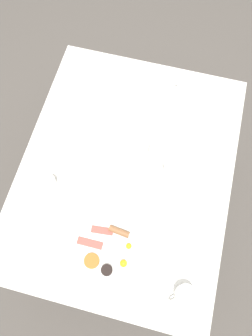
{
  "coord_description": "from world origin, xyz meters",
  "views": [
    {
      "loc": [
        -0.13,
        0.51,
        2.13
      ],
      "look_at": [
        0.0,
        0.0,
        0.77
      ],
      "focal_mm": 35.0,
      "sensor_mm": 36.0,
      "label": 1
    }
  ],
  "objects_px": {
    "breakfast_plate": "(110,250)",
    "teapot_near": "(162,152)",
    "spoon_for_tea": "(75,151)",
    "knife_by_plate": "(182,237)",
    "teacup_with_saucer_right": "(184,295)",
    "teapot_far": "(114,118)",
    "creamer_jug": "(49,182)",
    "fork_by_plate": "(110,80)",
    "teacup_with_saucer_left": "(166,86)",
    "napkin_folded": "(209,121)",
    "water_glass_tall": "(108,173)",
    "fork_spare": "(50,219)"
  },
  "relations": [
    {
      "from": "creamer_jug",
      "to": "spoon_for_tea",
      "type": "relative_size",
      "value": 0.52
    },
    {
      "from": "napkin_folded",
      "to": "teapot_near",
      "type": "bearing_deg",
      "value": 51.37
    },
    {
      "from": "teapot_near",
      "to": "fork_by_plate",
      "type": "height_order",
      "value": "teapot_near"
    },
    {
      "from": "teapot_far",
      "to": "teacup_with_saucer_left",
      "type": "xyz_separation_m",
      "value": [
        -0.2,
        -0.24,
        -0.02
      ]
    },
    {
      "from": "teacup_with_saucer_left",
      "to": "napkin_folded",
      "type": "bearing_deg",
      "value": 151.56
    },
    {
      "from": "creamer_jug",
      "to": "knife_by_plate",
      "type": "height_order",
      "value": "creamer_jug"
    },
    {
      "from": "teapot_far",
      "to": "fork_spare",
      "type": "distance_m",
      "value": 0.54
    },
    {
      "from": "creamer_jug",
      "to": "water_glass_tall",
      "type": "bearing_deg",
      "value": -158.64
    },
    {
      "from": "breakfast_plate",
      "to": "teacup_with_saucer_left",
      "type": "xyz_separation_m",
      "value": [
        -0.06,
        -0.83,
        0.02
      ]
    },
    {
      "from": "teacup_with_saucer_right",
      "to": "fork_spare",
      "type": "distance_m",
      "value": 0.63
    },
    {
      "from": "teacup_with_saucer_right",
      "to": "creamer_jug",
      "type": "bearing_deg",
      "value": -25.0
    },
    {
      "from": "water_glass_tall",
      "to": "teacup_with_saucer_right",
      "type": "bearing_deg",
      "value": 136.19
    },
    {
      "from": "napkin_folded",
      "to": "fork_spare",
      "type": "bearing_deg",
      "value": 47.7
    },
    {
      "from": "water_glass_tall",
      "to": "breakfast_plate",
      "type": "bearing_deg",
      "value": 106.5
    },
    {
      "from": "teapot_near",
      "to": "teacup_with_saucer_right",
      "type": "distance_m",
      "value": 0.6
    },
    {
      "from": "teapot_near",
      "to": "teapot_far",
      "type": "relative_size",
      "value": 0.96
    },
    {
      "from": "teapot_far",
      "to": "creamer_jug",
      "type": "xyz_separation_m",
      "value": [
        0.19,
        0.37,
        -0.02
      ]
    },
    {
      "from": "breakfast_plate",
      "to": "teacup_with_saucer_right",
      "type": "bearing_deg",
      "value": 163.78
    },
    {
      "from": "knife_by_plate",
      "to": "spoon_for_tea",
      "type": "height_order",
      "value": "same"
    },
    {
      "from": "teacup_with_saucer_right",
      "to": "teapot_near",
      "type": "bearing_deg",
      "value": -69.35
    },
    {
      "from": "creamer_jug",
      "to": "napkin_folded",
      "type": "distance_m",
      "value": 0.8
    },
    {
      "from": "teacup_with_saucer_left",
      "to": "teacup_with_saucer_right",
      "type": "distance_m",
      "value": 0.96
    },
    {
      "from": "water_glass_tall",
      "to": "creamer_jug",
      "type": "height_order",
      "value": "water_glass_tall"
    },
    {
      "from": "creamer_jug",
      "to": "fork_by_plate",
      "type": "relative_size",
      "value": 0.53
    },
    {
      "from": "teapot_far",
      "to": "teacup_with_saucer_right",
      "type": "bearing_deg",
      "value": 30.05
    },
    {
      "from": "napkin_folded",
      "to": "knife_by_plate",
      "type": "distance_m",
      "value": 0.57
    },
    {
      "from": "creamer_jug",
      "to": "spoon_for_tea",
      "type": "xyz_separation_m",
      "value": [
        -0.05,
        -0.18,
        -0.03
      ]
    },
    {
      "from": "fork_by_plate",
      "to": "creamer_jug",
      "type": "bearing_deg",
      "value": 79.68
    },
    {
      "from": "breakfast_plate",
      "to": "teapot_near",
      "type": "relative_size",
      "value": 1.7
    },
    {
      "from": "teapot_far",
      "to": "napkin_folded",
      "type": "xyz_separation_m",
      "value": [
        -0.44,
        -0.12,
        -0.04
      ]
    },
    {
      "from": "teacup_with_saucer_left",
      "to": "knife_by_plate",
      "type": "xyz_separation_m",
      "value": [
        -0.22,
        0.7,
        -0.03
      ]
    },
    {
      "from": "teapot_near",
      "to": "water_glass_tall",
      "type": "xyz_separation_m",
      "value": [
        0.21,
        0.16,
        0.01
      ]
    },
    {
      "from": "water_glass_tall",
      "to": "fork_by_plate",
      "type": "relative_size",
      "value": 0.81
    },
    {
      "from": "teapot_near",
      "to": "fork_by_plate",
      "type": "distance_m",
      "value": 0.48
    },
    {
      "from": "teapot_far",
      "to": "knife_by_plate",
      "type": "xyz_separation_m",
      "value": [
        -0.42,
        0.45,
        -0.04
      ]
    },
    {
      "from": "teapot_near",
      "to": "teacup_with_saucer_left",
      "type": "height_order",
      "value": "teapot_near"
    },
    {
      "from": "creamer_jug",
      "to": "fork_spare",
      "type": "distance_m",
      "value": 0.16
    },
    {
      "from": "fork_by_plate",
      "to": "spoon_for_tea",
      "type": "height_order",
      "value": "same"
    },
    {
      "from": "teapot_near",
      "to": "fork_spare",
      "type": "distance_m",
      "value": 0.57
    },
    {
      "from": "teacup_with_saucer_right",
      "to": "fork_spare",
      "type": "height_order",
      "value": "teacup_with_saucer_right"
    },
    {
      "from": "knife_by_plate",
      "to": "spoon_for_tea",
      "type": "xyz_separation_m",
      "value": [
        0.56,
        -0.26,
        0.0
      ]
    },
    {
      "from": "creamer_jug",
      "to": "fork_spare",
      "type": "relative_size",
      "value": 0.44
    },
    {
      "from": "creamer_jug",
      "to": "spoon_for_tea",
      "type": "height_order",
      "value": "creamer_jug"
    },
    {
      "from": "spoon_for_tea",
      "to": "knife_by_plate",
      "type": "bearing_deg",
      "value": 154.57
    },
    {
      "from": "teapot_far",
      "to": "creamer_jug",
      "type": "height_order",
      "value": "teapot_far"
    },
    {
      "from": "breakfast_plate",
      "to": "teapot_near",
      "type": "distance_m",
      "value": 0.48
    },
    {
      "from": "breakfast_plate",
      "to": "spoon_for_tea",
      "type": "bearing_deg",
      "value": -54.85
    },
    {
      "from": "breakfast_plate",
      "to": "teapot_near",
      "type": "height_order",
      "value": "teapot_near"
    },
    {
      "from": "breakfast_plate",
      "to": "napkin_folded",
      "type": "bearing_deg",
      "value": -113.22
    },
    {
      "from": "teacup_with_saucer_left",
      "to": "napkin_folded",
      "type": "xyz_separation_m",
      "value": [
        -0.24,
        0.13,
        -0.03
      ]
    }
  ]
}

